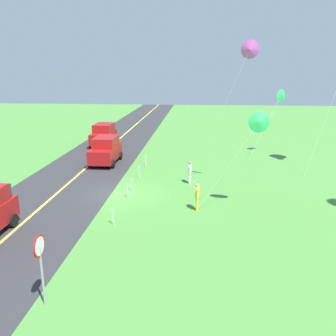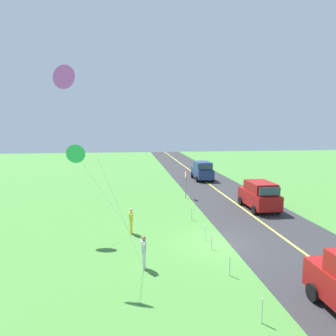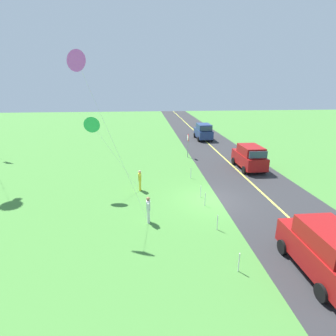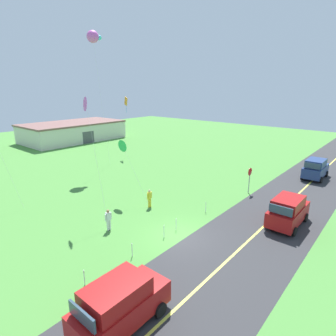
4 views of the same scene
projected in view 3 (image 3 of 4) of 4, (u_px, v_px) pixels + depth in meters
The scene contains 16 objects.
ground_plane at pixel (212, 201), 18.15m from camera, with size 120.00×120.00×0.10m, color #478438.
asphalt_road at pixel (267, 198), 18.49m from camera, with size 120.00×7.00×0.00m, color #2D2D30.
road_centre_stripe at pixel (267, 198), 18.49m from camera, with size 120.00×0.16×0.00m, color #E5E04C.
car_suv_foreground at pixel (249, 157), 24.44m from camera, with size 4.40×2.12×2.24m.
car_parked_west_near at pixel (326, 250), 10.80m from camera, with size 4.40×2.12×2.24m.
car_parked_east_far at pixel (203, 131), 37.23m from camera, with size 4.40×2.12×2.24m.
stop_sign at pixel (188, 141), 27.99m from camera, with size 0.76×0.08×2.56m.
person_adult_near at pixel (148, 209), 15.00m from camera, with size 0.58×0.22×1.60m.
person_adult_companion at pixel (140, 180), 19.53m from camera, with size 0.58×0.22×1.60m.
kite_red_low at pixel (77, 61), 13.37m from camera, with size 1.51×4.00×9.38m.
kite_blue_mid at pixel (92, 125), 17.93m from camera, with size 0.30×3.69×5.58m.
fence_post_0 at pixel (239, 262), 11.16m from camera, with size 0.05×0.05×0.90m, color silver.
fence_post_1 at pixel (217, 222), 14.36m from camera, with size 0.05×0.05×0.90m, color silver.
fence_post_2 at pixel (205, 199), 17.18m from camera, with size 0.05×0.05×0.90m, color silver.
fence_post_3 at pixel (201, 191), 18.45m from camera, with size 0.05×0.05×0.90m, color silver.
fence_post_4 at pixel (191, 173), 22.20m from camera, with size 0.05×0.05×0.90m, color silver.
Camera 3 is at (-16.20, 4.59, 7.74)m, focal length 27.98 mm.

